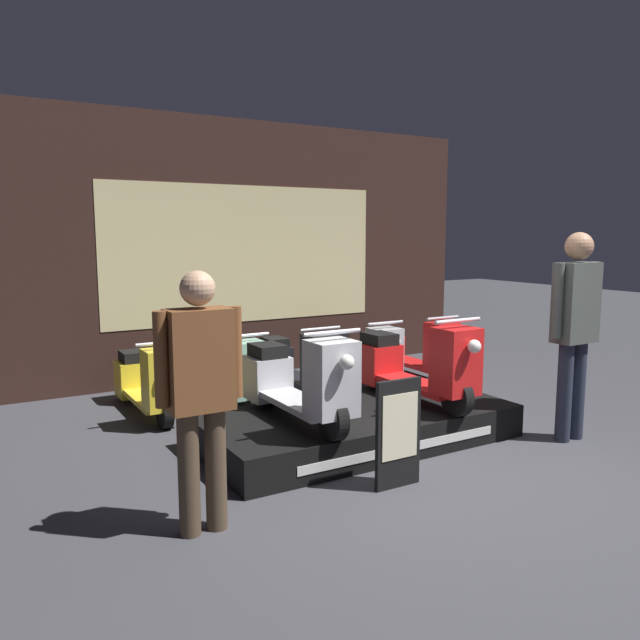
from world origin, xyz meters
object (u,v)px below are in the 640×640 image
person_right_browsing (575,320)px  price_sign_board (398,433)px  scooter_backrow_2 (296,364)px  scooter_backrow_3 (358,357)px  scooter_backrow_1 (227,372)px  scooter_display_right (415,365)px  scooter_display_left (297,382)px  scooter_backrow_4 (413,350)px  scooter_backrow_0 (148,382)px  person_left_browsing (200,385)px

person_right_browsing → price_sign_board: person_right_browsing is taller
scooter_backrow_2 → scooter_backrow_3: (0.85, 0.00, 0.00)m
scooter_backrow_1 → scooter_backrow_2: (0.85, 0.00, 0.00)m
scooter_display_right → scooter_backrow_2: scooter_display_right is taller
person_right_browsing → scooter_backrow_3: bearing=99.3°
scooter_display_left → scooter_display_right: same height
scooter_display_left → scooter_backrow_4: scooter_display_left is taller
scooter_backrow_0 → scooter_backrow_3: same height
person_left_browsing → price_sign_board: (1.44, -0.06, -0.52)m
scooter_backrow_1 → scooter_backrow_2: size_ratio=1.00×
scooter_display_left → scooter_backrow_2: size_ratio=1.00×
scooter_display_right → person_left_browsing: person_left_browsing is taller
person_left_browsing → scooter_backrow_4: bearing=35.3°
scooter_backrow_3 → price_sign_board: size_ratio=1.95×
scooter_backrow_0 → scooter_backrow_1: same height
scooter_backrow_3 → scooter_backrow_1: bearing=180.0°
scooter_display_right → scooter_backrow_1: bearing=121.7°
scooter_backrow_4 → scooter_backrow_0: bearing=180.0°
scooter_backrow_0 → person_right_browsing: bearing=-41.9°
price_sign_board → person_left_browsing: bearing=177.5°
scooter_backrow_0 → scooter_backrow_4: size_ratio=1.00×
scooter_backrow_2 → person_left_browsing: person_left_browsing is taller
scooter_backrow_3 → price_sign_board: (-1.51, -2.75, 0.07)m
scooter_backrow_1 → person_left_browsing: 3.02m
scooter_backrow_0 → scooter_backrow_3: bearing=0.0°
scooter_backrow_1 → scooter_backrow_3: bearing=0.0°
scooter_backrow_1 → scooter_backrow_4: size_ratio=1.00×
scooter_backrow_1 → person_left_browsing: size_ratio=0.97×
scooter_backrow_0 → person_right_browsing: (2.99, -2.68, 0.74)m
person_left_browsing → scooter_backrow_3: bearing=42.4°
scooter_display_left → scooter_backrow_2: scooter_display_left is taller
person_left_browsing → person_right_browsing: bearing=0.0°
scooter_backrow_2 → person_right_browsing: 3.07m
person_right_browsing → price_sign_board: 2.06m
scooter_backrow_2 → scooter_display_left: bearing=-118.2°
scooter_backrow_0 → person_right_browsing: 4.08m
scooter_backrow_0 → scooter_display_right: bearing=-42.6°
scooter_backrow_1 → person_right_browsing: (2.14, -2.68, 0.74)m
scooter_display_right → scooter_display_left: bearing=180.0°
scooter_display_left → person_right_browsing: (2.25, -0.89, 0.45)m
scooter_backrow_1 → person_right_browsing: person_right_browsing is taller
scooter_display_left → scooter_backrow_0: size_ratio=1.00×
scooter_backrow_1 → price_sign_board: bearing=-86.0°
scooter_backrow_0 → scooter_backrow_4: same height
scooter_backrow_4 → person_left_browsing: size_ratio=0.97×
scooter_display_left → scooter_backrow_0: bearing=112.3°
person_left_browsing → person_right_browsing: (3.38, 0.00, 0.15)m
scooter_backrow_4 → person_right_browsing: 2.81m
scooter_backrow_2 → scooter_backrow_3: same height
scooter_backrow_2 → price_sign_board: scooter_backrow_2 is taller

